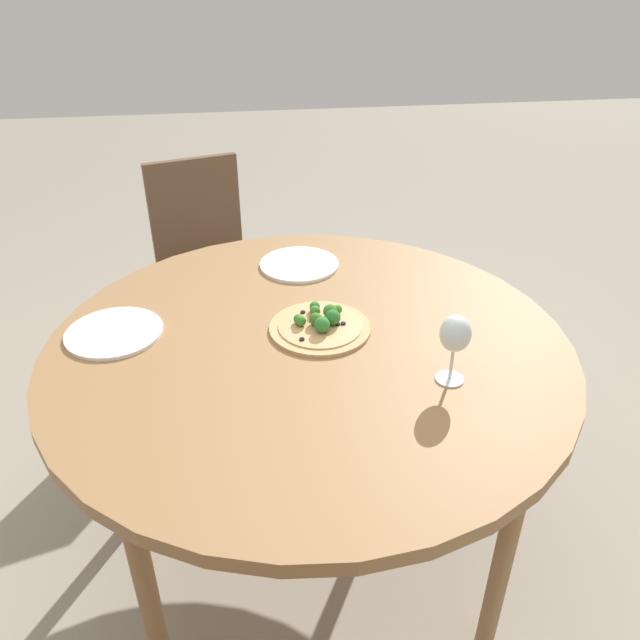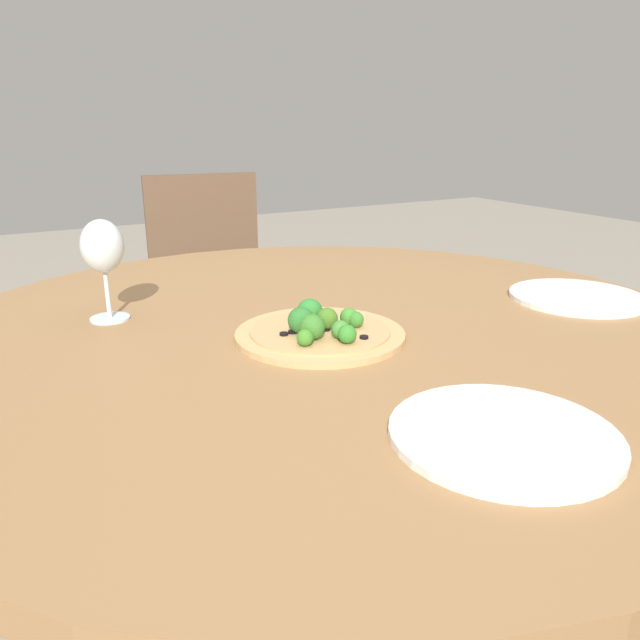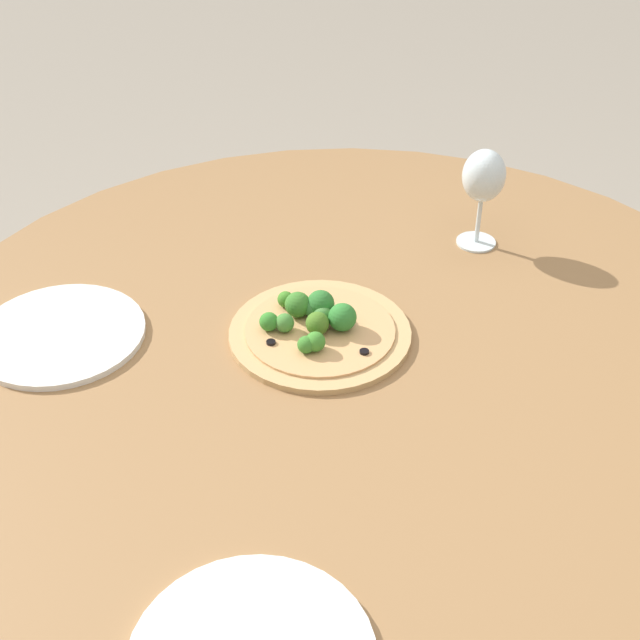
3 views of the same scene
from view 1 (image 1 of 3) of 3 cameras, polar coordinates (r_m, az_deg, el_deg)
The scene contains 7 objects.
ground_plane at distance 2.17m, azimuth -0.85°, elevation -19.19°, with size 12.00×12.00×0.00m, color gray.
dining_table at distance 1.68m, azimuth -1.04°, elevation -3.46°, with size 1.39×1.39×0.77m.
chair at distance 2.68m, azimuth -10.24°, elevation 4.55°, with size 0.50×0.50×0.93m.
pizza at distance 1.69m, azimuth 0.08°, elevation -0.39°, with size 0.28×0.28×0.06m.
wine_glass at distance 1.47m, azimuth 12.26°, elevation -1.39°, with size 0.07×0.07×0.18m.
plate_near at distance 2.03m, azimuth -1.91°, elevation 5.11°, with size 0.26×0.26×0.01m.
plate_far at distance 1.76m, azimuth -18.31°, elevation -1.08°, with size 0.26×0.26×0.01m.
Camera 1 is at (-0.16, -1.37, 1.68)m, focal length 35.00 mm.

